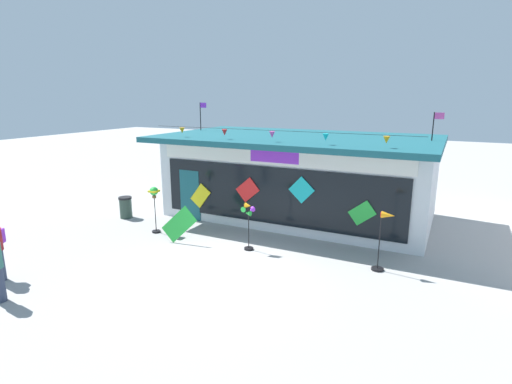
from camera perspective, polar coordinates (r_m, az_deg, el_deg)
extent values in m
plane|color=#9E9B99|center=(11.71, -5.34, -10.88)|extent=(80.00, 80.00, 0.00)
cube|color=silver|center=(16.51, 6.27, 2.00)|extent=(10.08, 5.12, 3.11)
cube|color=#195660|center=(15.76, 5.74, 7.55)|extent=(10.48, 6.20, 0.20)
cube|color=white|center=(13.92, 2.65, 5.01)|extent=(9.27, 0.08, 0.58)
cube|color=purple|center=(13.90, 2.60, 4.99)|extent=(1.81, 0.04, 0.40)
cube|color=black|center=(14.20, 2.61, -0.56)|extent=(9.07, 0.06, 2.05)
cube|color=#195660|center=(16.06, -9.32, -0.46)|extent=(0.90, 0.07, 2.00)
cube|color=yellow|center=(15.71, -7.88, -0.53)|extent=(0.94, 0.03, 0.99)
cube|color=red|center=(14.56, -1.20, 0.31)|extent=(0.97, 0.03, 0.95)
cube|color=#19B7BC|center=(13.70, 6.47, 0.29)|extent=(0.94, 0.03, 0.94)
cube|color=green|center=(13.30, 14.80, -2.91)|extent=(0.92, 0.03, 0.88)
cylinder|color=black|center=(13.61, 2.30, 8.71)|extent=(9.67, 0.01, 0.01)
cone|color=orange|center=(15.51, -10.43, 8.57)|extent=(0.20, 0.20, 0.22)
cone|color=red|center=(14.48, -4.48, 8.41)|extent=(0.20, 0.20, 0.22)
cone|color=#EA4CA3|center=(13.62, 2.29, 8.12)|extent=(0.20, 0.20, 0.22)
cone|color=#19B7BC|center=(12.98, 9.84, 7.67)|extent=(0.20, 0.20, 0.22)
cone|color=orange|center=(12.57, 18.01, 7.03)|extent=(0.20, 0.20, 0.22)
cylinder|color=black|center=(18.41, -7.88, 10.57)|extent=(0.04, 0.04, 1.22)
cube|color=purple|center=(18.30, -7.51, 12.10)|extent=(0.32, 0.02, 0.22)
cylinder|color=black|center=(15.25, 23.80, 8.50)|extent=(0.04, 0.04, 0.97)
cube|color=#EA4CA3|center=(15.22, 24.54, 9.79)|extent=(0.32, 0.02, 0.22)
cylinder|color=black|center=(15.09, -13.94, -5.44)|extent=(0.31, 0.31, 0.06)
cylinder|color=black|center=(14.89, -14.09, -3.03)|extent=(0.03, 0.03, 1.38)
sphere|color=green|center=(14.68, -14.27, 0.13)|extent=(0.30, 0.30, 0.30)
cube|color=yellow|center=(14.68, -14.27, 0.13)|extent=(0.31, 0.31, 0.07)
cube|color=brown|center=(14.73, -14.23, -0.67)|extent=(0.10, 0.10, 0.10)
cylinder|color=black|center=(13.07, -1.03, -8.01)|extent=(0.30, 0.30, 0.06)
cylinder|color=black|center=(12.85, -1.05, -5.34)|extent=(0.03, 0.03, 1.35)
cylinder|color=black|center=(12.62, -1.14, -2.48)|extent=(0.06, 0.04, 0.06)
cone|color=purple|center=(12.56, -0.65, -2.55)|extent=(0.18, 0.19, 0.18)
cone|color=orange|center=(12.58, -1.15, -1.95)|extent=(0.19, 0.18, 0.18)
cone|color=green|center=(12.67, -1.63, -2.41)|extent=(0.18, 0.19, 0.18)
cone|color=green|center=(12.65, -1.14, -3.01)|extent=(0.19, 0.18, 0.18)
cylinder|color=black|center=(12.13, 16.82, -10.40)|extent=(0.34, 0.34, 0.06)
cylinder|color=black|center=(11.84, 17.08, -6.88)|extent=(0.03, 0.03, 1.65)
cone|color=orange|center=(11.56, 18.23, -3.15)|extent=(0.36, 0.20, 0.19)
cylinder|color=red|center=(11.58, 17.36, -3.05)|extent=(0.03, 0.16, 0.16)
cylinder|color=#2D4238|center=(17.08, -17.97, -2.21)|extent=(0.48, 0.48, 0.79)
cylinder|color=black|center=(16.97, -18.08, -0.80)|extent=(0.52, 0.52, 0.08)
cube|color=green|center=(13.72, -10.84, -4.52)|extent=(1.28, 0.29, 1.28)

